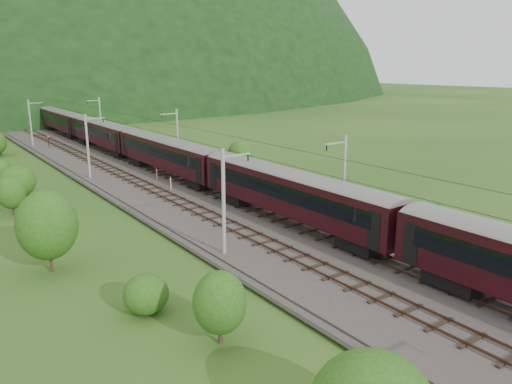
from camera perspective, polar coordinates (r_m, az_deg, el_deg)
ground at (r=41.56m, az=3.68°, el=-5.57°), size 600.00×600.00×0.00m
railbed at (r=49.27m, az=-3.66°, el=-2.18°), size 14.00×220.00×0.30m
track_left at (r=48.04m, az=-6.10°, el=-2.39°), size 2.40×220.00×0.27m
track_right at (r=50.46m, az=-1.35°, el=-1.50°), size 2.40×220.00×0.27m
catenary_left at (r=65.67m, az=-18.63°, el=5.14°), size 2.54×192.28×8.00m
catenary_right at (r=70.14m, az=-9.01°, el=6.25°), size 2.54×192.28×8.00m
overhead_wires at (r=47.77m, az=-3.80°, el=5.84°), size 4.83×198.00×0.03m
train at (r=64.02m, az=-9.88°, el=4.85°), size 3.27×180.47×5.70m
hazard_post_near at (r=57.76m, az=-9.72°, el=0.98°), size 0.15×0.15×1.41m
hazard_post_far at (r=63.35m, az=-11.27°, el=2.03°), size 0.14×0.14×1.29m
signal at (r=93.23m, az=-22.63°, el=5.41°), size 0.22×0.22×1.97m
vegetation_left at (r=41.57m, az=-20.29°, el=-3.15°), size 11.13×141.00×5.91m
vegetation_right at (r=58.41m, az=5.91°, el=1.60°), size 7.35×105.09×3.21m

